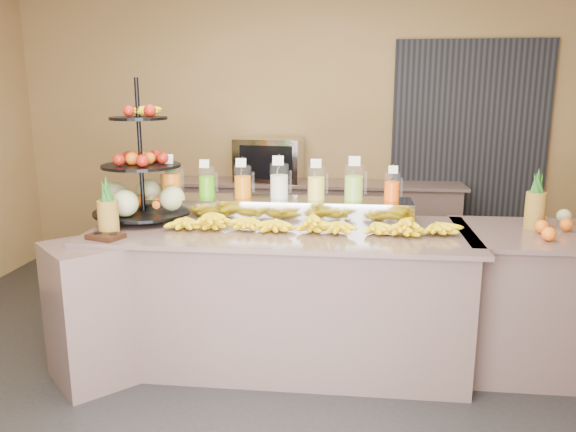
% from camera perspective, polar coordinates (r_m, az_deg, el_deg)
% --- Properties ---
extents(ground, '(6.00, 6.00, 0.00)m').
position_cam_1_polar(ground, '(3.78, -1.23, -16.25)').
color(ground, black).
rests_on(ground, ground).
extents(room_envelope, '(6.04, 5.02, 2.82)m').
position_cam_1_polar(room_envelope, '(4.07, 2.85, 13.36)').
color(room_envelope, olive).
rests_on(room_envelope, ground).
extents(buffet_counter, '(2.75, 1.25, 0.93)m').
position_cam_1_polar(buffet_counter, '(3.83, -2.46, -8.16)').
color(buffet_counter, gray).
rests_on(buffet_counter, ground).
extents(right_counter, '(1.08, 0.88, 0.93)m').
position_cam_1_polar(right_counter, '(4.11, 23.98, -7.77)').
color(right_counter, gray).
rests_on(right_counter, ground).
extents(back_ledge, '(3.10, 0.55, 0.93)m').
position_cam_1_polar(back_ledge, '(5.71, 1.77, -1.07)').
color(back_ledge, gray).
rests_on(back_ledge, ground).
extents(pitcher_tray, '(1.85, 0.30, 0.15)m').
position_cam_1_polar(pitcher_tray, '(3.97, -0.88, 0.74)').
color(pitcher_tray, gray).
rests_on(pitcher_tray, buffet_counter).
extents(juice_pitcher_orange_a, '(0.13, 0.14, 0.32)m').
position_cam_1_polar(juice_pitcher_orange_a, '(4.11, -11.76, 3.48)').
color(juice_pitcher_orange_a, silver).
rests_on(juice_pitcher_orange_a, pitcher_tray).
extents(juice_pitcher_green, '(0.12, 0.12, 0.28)m').
position_cam_1_polar(juice_pitcher_green, '(4.04, -8.24, 3.28)').
color(juice_pitcher_green, silver).
rests_on(juice_pitcher_green, pitcher_tray).
extents(juice_pitcher_orange_b, '(0.12, 0.13, 0.30)m').
position_cam_1_polar(juice_pitcher_orange_b, '(3.98, -4.61, 3.29)').
color(juice_pitcher_orange_b, silver).
rests_on(juice_pitcher_orange_b, pitcher_tray).
extents(juice_pitcher_milk, '(0.13, 0.14, 0.32)m').
position_cam_1_polar(juice_pitcher_milk, '(3.94, -0.89, 3.34)').
color(juice_pitcher_milk, silver).
rests_on(juice_pitcher_milk, pitcher_tray).
extents(juice_pitcher_lemon, '(0.12, 0.13, 0.30)m').
position_cam_1_polar(juice_pitcher_lemon, '(3.92, 2.89, 3.17)').
color(juice_pitcher_lemon, silver).
rests_on(juice_pitcher_lemon, pitcher_tray).
extents(juice_pitcher_lime, '(0.13, 0.14, 0.32)m').
position_cam_1_polar(juice_pitcher_lime, '(3.91, 6.70, 3.20)').
color(juice_pitcher_lime, silver).
rests_on(juice_pitcher_lime, pitcher_tray).
extents(juice_pitcher_orange_c, '(0.11, 0.11, 0.26)m').
position_cam_1_polar(juice_pitcher_orange_c, '(3.92, 10.50, 2.79)').
color(juice_pitcher_orange_c, silver).
rests_on(juice_pitcher_orange_c, pitcher_tray).
extents(banana_heap, '(1.90, 0.17, 0.16)m').
position_cam_1_polar(banana_heap, '(3.66, 2.19, -0.57)').
color(banana_heap, yellow).
rests_on(banana_heap, buffet_counter).
extents(fruit_stand, '(0.81, 0.81, 0.98)m').
position_cam_1_polar(fruit_stand, '(4.06, -13.93, 3.08)').
color(fruit_stand, black).
rests_on(fruit_stand, buffet_counter).
extents(condiment_caddy, '(0.24, 0.21, 0.03)m').
position_cam_1_polar(condiment_caddy, '(3.65, -18.03, -1.96)').
color(condiment_caddy, black).
rests_on(condiment_caddy, buffet_counter).
extents(pineapple_left_a, '(0.13, 0.13, 0.38)m').
position_cam_1_polar(pineapple_left_a, '(3.72, -17.82, 0.28)').
color(pineapple_left_a, brown).
rests_on(pineapple_left_a, buffet_counter).
extents(pineapple_left_b, '(0.15, 0.15, 0.44)m').
position_cam_1_polar(pineapple_left_b, '(4.30, -11.77, 2.67)').
color(pineapple_left_b, brown).
rests_on(pineapple_left_b, buffet_counter).
extents(right_fruit_pile, '(0.46, 0.44, 0.24)m').
position_cam_1_polar(right_fruit_pile, '(3.96, 26.39, -0.61)').
color(right_fruit_pile, brown).
rests_on(right_fruit_pile, right_counter).
extents(oven_warmer, '(0.68, 0.50, 0.43)m').
position_cam_1_polar(oven_warmer, '(5.63, -1.89, 5.75)').
color(oven_warmer, gray).
rests_on(oven_warmer, back_ledge).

